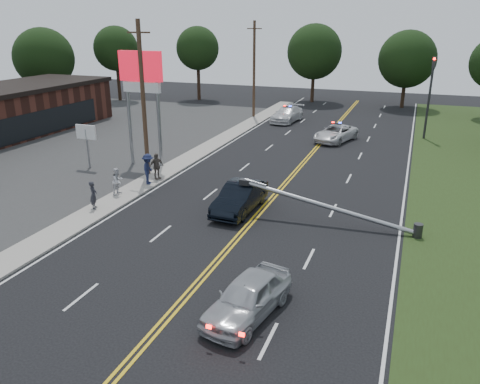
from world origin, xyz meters
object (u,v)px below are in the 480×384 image
at_px(waiting_sedan, 248,297).
at_px(bystander_a, 93,195).
at_px(fallen_streetlight, 337,209).
at_px(utility_pole_mid, 143,100).
at_px(emergency_a, 336,133).
at_px(crashed_sedan, 240,197).
at_px(pylon_sign, 141,81).
at_px(utility_pole_far, 254,70).
at_px(bystander_b, 118,181).
at_px(bystander_c, 148,169).
at_px(small_sign, 86,136).
at_px(traffic_signal, 430,91).
at_px(bystander_d, 156,166).
at_px(emergency_b, 287,114).

relative_size(waiting_sedan, bystander_a, 2.74).
bearing_deg(fallen_streetlight, utility_pole_mid, 163.36).
relative_size(fallen_streetlight, emergency_a, 1.88).
xyz_separation_m(crashed_sedan, bystander_a, (-7.52, -2.74, 0.12)).
distance_m(pylon_sign, waiting_sedan, 20.50).
distance_m(fallen_streetlight, utility_pole_far, 29.54).
xyz_separation_m(utility_pole_far, bystander_b, (0.47, -26.15, -4.16)).
bearing_deg(bystander_c, small_sign, 53.49).
distance_m(traffic_signal, waiting_sedan, 31.59).
bearing_deg(waiting_sedan, traffic_signal, 90.69).
bearing_deg(utility_pole_far, bystander_b, -88.97).
distance_m(utility_pole_mid, waiting_sedan, 17.99).
distance_m(utility_pole_mid, bystander_b, 5.89).
bearing_deg(bystander_b, small_sign, 57.58).
height_order(traffic_signal, bystander_b, traffic_signal).
bearing_deg(pylon_sign, bystander_c, -57.27).
relative_size(waiting_sedan, bystander_b, 2.65).
relative_size(fallen_streetlight, bystander_b, 5.80).
bearing_deg(fallen_streetlight, bystander_a, -168.64).
bearing_deg(bystander_a, crashed_sedan, -94.71).
distance_m(crashed_sedan, bystander_a, 8.01).
bearing_deg(bystander_d, waiting_sedan, -110.33).
bearing_deg(small_sign, utility_pole_mid, 0.00).
bearing_deg(utility_pole_mid, traffic_signal, 45.80).
bearing_deg(crashed_sedan, bystander_a, -158.07).
xyz_separation_m(small_sign, bystander_d, (6.00, -0.87, -1.34)).
relative_size(emergency_a, bystander_c, 2.55).
relative_size(small_sign, traffic_signal, 0.44).
distance_m(small_sign, bystander_a, 8.61).
height_order(emergency_b, bystander_a, bystander_a).
height_order(traffic_signal, fallen_streetlight, traffic_signal).
bearing_deg(emergency_b, utility_pole_far, 173.16).
bearing_deg(bystander_b, waiting_sedan, -121.86).
bearing_deg(utility_pole_mid, emergency_a, 54.24).
xyz_separation_m(crashed_sedan, bystander_c, (-6.90, 1.96, 0.31)).
bearing_deg(pylon_sign, utility_pole_far, 86.28).
bearing_deg(small_sign, traffic_signal, 38.90).
height_order(bystander_c, bystander_d, bystander_c).
height_order(small_sign, crashed_sedan, small_sign).
bearing_deg(bystander_a, waiting_sedan, -144.08).
height_order(emergency_b, bystander_d, bystander_d).
height_order(pylon_sign, small_sign, pylon_sign).
height_order(fallen_streetlight, emergency_a, fallen_streetlight).
xyz_separation_m(waiting_sedan, emergency_a, (-1.54, 27.10, -0.04)).
bearing_deg(waiting_sedan, bystander_a, 161.86).
xyz_separation_m(pylon_sign, emergency_b, (5.32, 19.06, -5.22)).
xyz_separation_m(traffic_signal, emergency_a, (-7.26, -3.77, -3.52)).
relative_size(fallen_streetlight, crashed_sedan, 1.97).
relative_size(pylon_sign, small_sign, 2.58).
height_order(fallen_streetlight, bystander_b, fallen_streetlight).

